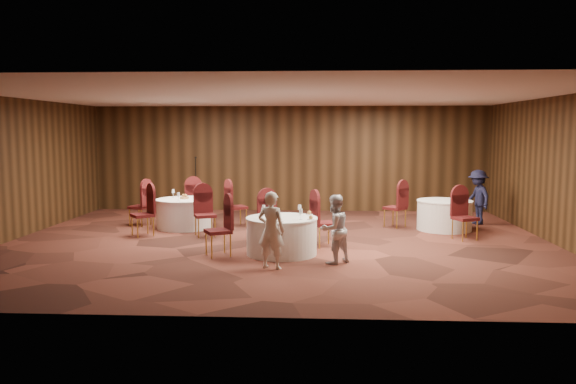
{
  "coord_description": "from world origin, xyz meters",
  "views": [
    {
      "loc": [
        0.86,
        -12.15,
        2.46
      ],
      "look_at": [
        0.2,
        0.2,
        1.1
      ],
      "focal_mm": 35.0,
      "sensor_mm": 36.0,
      "label": 1
    }
  ],
  "objects_px": {
    "table_left": "(185,213)",
    "woman_b": "(334,229)",
    "mic_stand": "(196,196)",
    "woman_a": "(271,230)",
    "table_right": "(444,215)",
    "man_c": "(478,197)",
    "table_main": "(282,236)"
  },
  "relations": [
    {
      "from": "table_main",
      "to": "mic_stand",
      "type": "distance_m",
      "value": 6.19
    },
    {
      "from": "mic_stand",
      "to": "woman_a",
      "type": "height_order",
      "value": "mic_stand"
    },
    {
      "from": "mic_stand",
      "to": "woman_a",
      "type": "xyz_separation_m",
      "value": [
        2.8,
        -6.65,
        0.2
      ]
    },
    {
      "from": "table_main",
      "to": "woman_b",
      "type": "relative_size",
      "value": 1.11
    },
    {
      "from": "table_main",
      "to": "man_c",
      "type": "bearing_deg",
      "value": 38.27
    },
    {
      "from": "woman_a",
      "to": "table_main",
      "type": "bearing_deg",
      "value": -77.25
    },
    {
      "from": "table_right",
      "to": "woman_a",
      "type": "xyz_separation_m",
      "value": [
        -3.96,
        -4.15,
        0.32
      ]
    },
    {
      "from": "table_left",
      "to": "woman_a",
      "type": "xyz_separation_m",
      "value": [
        2.54,
        -4.1,
        0.32
      ]
    },
    {
      "from": "table_left",
      "to": "man_c",
      "type": "distance_m",
      "value": 7.63
    },
    {
      "from": "table_right",
      "to": "man_c",
      "type": "bearing_deg",
      "value": 40.62
    },
    {
      "from": "table_main",
      "to": "woman_a",
      "type": "relative_size",
      "value": 1.02
    },
    {
      "from": "woman_a",
      "to": "woman_b",
      "type": "height_order",
      "value": "woman_a"
    },
    {
      "from": "woman_b",
      "to": "woman_a",
      "type": "bearing_deg",
      "value": -16.67
    },
    {
      "from": "woman_a",
      "to": "table_right",
      "type": "bearing_deg",
      "value": -115.63
    },
    {
      "from": "mic_stand",
      "to": "table_main",
      "type": "bearing_deg",
      "value": -61.91
    },
    {
      "from": "table_main",
      "to": "table_right",
      "type": "relative_size",
      "value": 1.05
    },
    {
      "from": "mic_stand",
      "to": "man_c",
      "type": "height_order",
      "value": "mic_stand"
    },
    {
      "from": "table_main",
      "to": "mic_stand",
      "type": "relative_size",
      "value": 0.84
    },
    {
      "from": "table_left",
      "to": "woman_a",
      "type": "bearing_deg",
      "value": -58.19
    },
    {
      "from": "table_main",
      "to": "table_left",
      "type": "xyz_separation_m",
      "value": [
        -2.65,
        2.91,
        0.0
      ]
    },
    {
      "from": "woman_b",
      "to": "man_c",
      "type": "relative_size",
      "value": 0.89
    },
    {
      "from": "table_left",
      "to": "woman_b",
      "type": "relative_size",
      "value": 1.11
    },
    {
      "from": "mic_stand",
      "to": "man_c",
      "type": "relative_size",
      "value": 1.18
    },
    {
      "from": "table_right",
      "to": "woman_a",
      "type": "height_order",
      "value": "woman_a"
    },
    {
      "from": "table_left",
      "to": "table_right",
      "type": "xyz_separation_m",
      "value": [
        6.5,
        0.05,
        0.0
      ]
    },
    {
      "from": "table_left",
      "to": "mic_stand",
      "type": "height_order",
      "value": "mic_stand"
    },
    {
      "from": "table_left",
      "to": "mic_stand",
      "type": "xyz_separation_m",
      "value": [
        -0.26,
        2.55,
        0.12
      ]
    },
    {
      "from": "table_main",
      "to": "man_c",
      "type": "height_order",
      "value": "man_c"
    },
    {
      "from": "table_right",
      "to": "man_c",
      "type": "relative_size",
      "value": 0.94
    },
    {
      "from": "table_main",
      "to": "woman_b",
      "type": "xyz_separation_m",
      "value": [
        1.02,
        -0.72,
        0.27
      ]
    },
    {
      "from": "table_main",
      "to": "mic_stand",
      "type": "height_order",
      "value": "mic_stand"
    },
    {
      "from": "woman_b",
      "to": "table_right",
      "type": "bearing_deg",
      "value": -166.84
    }
  ]
}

